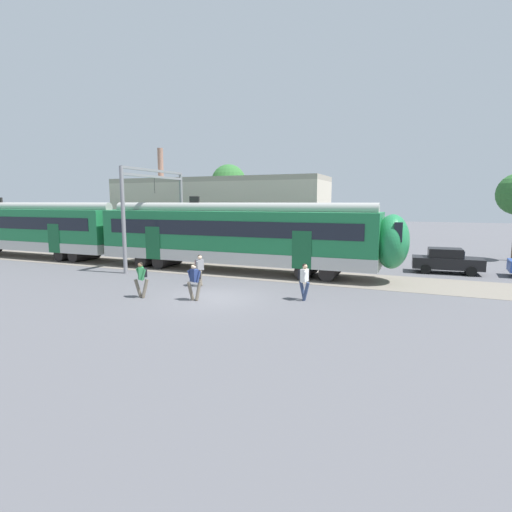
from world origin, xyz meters
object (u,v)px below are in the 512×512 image
at_px(pedestrian_green, 142,276).
at_px(pedestrian_grey, 199,267).
at_px(pedestrian_white, 304,278).
at_px(parked_car_black, 447,261).
at_px(pedestrian_navy, 195,279).
at_px(commuter_train, 31,229).

distance_m(pedestrian_green, pedestrian_grey, 3.41).
bearing_deg(pedestrian_white, pedestrian_green, -161.32).
bearing_deg(parked_car_black, pedestrian_navy, -132.13).
distance_m(pedestrian_navy, parked_car_black, 16.06).
xyz_separation_m(commuter_train, pedestrian_green, (17.04, -7.98, -1.26)).
bearing_deg(pedestrian_white, parked_car_black, 57.86).
relative_size(commuter_train, pedestrian_navy, 33.99).
distance_m(pedestrian_green, pedestrian_white, 7.39).
bearing_deg(pedestrian_green, pedestrian_navy, 10.54).
xyz_separation_m(pedestrian_navy, pedestrian_white, (4.48, 1.90, 0.00)).
xyz_separation_m(pedestrian_green, parked_car_black, (13.30, 12.38, -0.21)).
xyz_separation_m(pedestrian_grey, pedestrian_navy, (1.36, -2.73, 0.00)).
distance_m(pedestrian_navy, pedestrian_white, 4.87).
relative_size(pedestrian_green, pedestrian_grey, 1.00).
bearing_deg(commuter_train, parked_car_black, 8.26).
relative_size(pedestrian_navy, parked_car_black, 0.41).
relative_size(pedestrian_green, pedestrian_navy, 1.00).
height_order(commuter_train, parked_car_black, commuter_train).
bearing_deg(pedestrian_white, pedestrian_grey, 171.87).
xyz_separation_m(pedestrian_green, pedestrian_grey, (1.16, 3.20, 0.00)).
height_order(pedestrian_green, pedestrian_white, same).
xyz_separation_m(commuter_train, pedestrian_grey, (18.21, -4.77, -1.26)).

